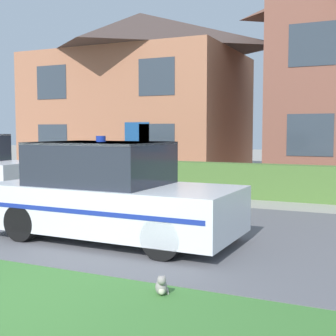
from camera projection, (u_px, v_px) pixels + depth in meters
road_strip at (155, 227)px, 8.71m from camera, size 28.00×5.71×0.01m
lawn_verge at (0, 294)px, 5.18m from camera, size 28.00×2.09×0.01m
garden_hedge at (221, 180)px, 12.83m from camera, size 10.07×0.56×0.92m
police_car at (110, 194)px, 7.76m from camera, size 4.16×1.87×1.71m
cat at (161, 286)px, 5.14m from camera, size 0.21×0.29×0.25m
house_left at (140, 92)px, 20.05m from camera, size 8.71×6.44×6.77m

